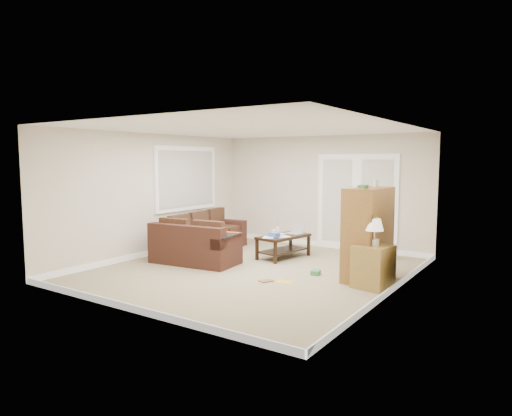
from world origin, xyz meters
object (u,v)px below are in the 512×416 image
Objects in this scene: coffee_table at (284,245)px; side_cabinet at (373,263)px; sectional_sofa at (202,242)px; tv_armoire at (368,234)px.

coffee_table is 1.12× the size of side_cabinet.
sectional_sofa is 2.39× the size of side_cabinet.
sectional_sofa reaches higher than coffee_table.
tv_armoire reaches higher than side_cabinet.
side_cabinet is at bearing -16.76° from coffee_table.
coffee_table is (1.46, 0.82, -0.05)m from sectional_sofa.
side_cabinet is (2.24, -1.12, 0.14)m from coffee_table.
sectional_sofa is 1.57× the size of tv_armoire.
sectional_sofa is 2.13× the size of coffee_table.
sectional_sofa is 1.68m from coffee_table.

